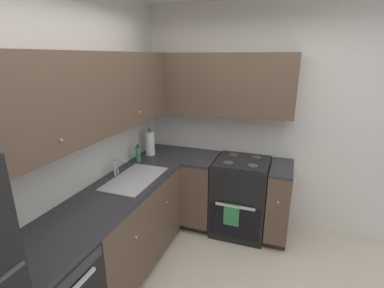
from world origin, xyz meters
TOP-DOWN VIEW (x-y plane):
  - wall_back at (0.00, 1.47)m, footprint 3.60×0.05m
  - wall_right at (1.77, 0.00)m, footprint 0.05×2.99m
  - lower_cabinets_back at (0.44, 1.15)m, footprint 1.42×0.62m
  - countertop_back at (0.44, 1.14)m, footprint 2.62×0.60m
  - lower_cabinets_right at (1.45, 0.29)m, footprint 0.62×1.21m
  - countertop_right at (1.45, 0.29)m, footprint 0.60×1.21m
  - oven_range at (1.47, 0.19)m, footprint 0.68×0.62m
  - upper_cabinets_back at (0.28, 1.28)m, footprint 2.30×0.34m
  - upper_cabinets_right at (1.59, 0.56)m, footprint 0.32×1.76m
  - sink at (0.63, 1.11)m, footprint 0.70×0.40m
  - faucet at (0.63, 1.32)m, footprint 0.07×0.16m
  - soap_bottle at (1.06, 1.32)m, footprint 0.06×0.06m
  - paper_towel_roll at (1.32, 1.30)m, footprint 0.11×0.11m

SIDE VIEW (x-z plane):
  - lower_cabinets_back at x=0.44m, z-range 0.00..0.87m
  - lower_cabinets_right at x=1.45m, z-range 0.00..0.87m
  - oven_range at x=1.47m, z-range -0.07..0.98m
  - sink at x=0.63m, z-range 0.81..0.91m
  - countertop_back at x=0.44m, z-range 0.86..0.90m
  - countertop_right at x=1.45m, z-range 0.86..0.90m
  - soap_bottle at x=1.06m, z-range 0.89..1.09m
  - faucet at x=0.63m, z-range 0.92..1.10m
  - paper_towel_roll at x=1.32m, z-range 0.87..1.22m
  - wall_back at x=0.00m, z-range 0.00..2.65m
  - wall_right at x=1.77m, z-range 0.00..2.65m
  - upper_cabinets_back at x=0.28m, z-range 1.41..2.10m
  - upper_cabinets_right at x=1.59m, z-range 1.41..2.10m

